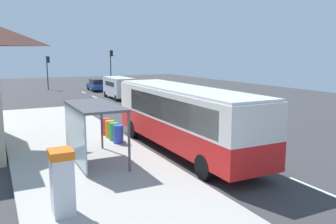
{
  "coord_description": "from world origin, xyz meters",
  "views": [
    {
      "loc": [
        -9.85,
        -14.25,
        4.8
      ],
      "look_at": [
        -1.0,
        3.18,
        1.5
      ],
      "focal_mm": 36.91,
      "sensor_mm": 36.0,
      "label": 1
    }
  ],
  "objects": [
    {
      "name": "recycling_bin_blue",
      "position": [
        -4.2,
        2.63,
        0.66
      ],
      "size": [
        0.52,
        0.52,
        0.95
      ],
      "primitive_type": "cylinder",
      "color": "blue",
      "rests_on": "sidewalk_platform"
    },
    {
      "name": "ground_plane",
      "position": [
        0.0,
        14.0,
        -0.02
      ],
      "size": [
        56.0,
        92.0,
        0.04
      ],
      "primitive_type": "cube",
      "color": "#38383A"
    },
    {
      "name": "sidewalk_platform",
      "position": [
        -6.4,
        2.0,
        0.09
      ],
      "size": [
        6.2,
        30.0,
        0.18
      ],
      "primitive_type": "cube",
      "color": "#ADAAA3",
      "rests_on": "ground"
    },
    {
      "name": "lane_stripe_seg_3",
      "position": [
        0.25,
        9.0,
        0.01
      ],
      "size": [
        0.16,
        2.2,
        0.01
      ],
      "primitive_type": "cube",
      "color": "silver",
      "rests_on": "ground"
    },
    {
      "name": "lane_stripe_seg_1",
      "position": [
        0.25,
        -1.0,
        0.01
      ],
      "size": [
        0.16,
        2.2,
        0.01
      ],
      "primitive_type": "cube",
      "color": "silver",
      "rests_on": "ground"
    },
    {
      "name": "ticket_machine",
      "position": [
        -8.29,
        -4.43,
        1.17
      ],
      "size": [
        0.66,
        0.76,
        1.94
      ],
      "color": "silver",
      "rests_on": "sidewalk_platform"
    },
    {
      "name": "lane_stripe_seg_2",
      "position": [
        0.25,
        4.0,
        0.01
      ],
      "size": [
        0.16,
        2.2,
        0.01
      ],
      "primitive_type": "cube",
      "color": "silver",
      "rests_on": "ground"
    },
    {
      "name": "traffic_light_far_side",
      "position": [
        -3.09,
        34.74,
        3.04
      ],
      "size": [
        0.49,
        0.28,
        4.53
      ],
      "color": "#2D2D2D",
      "rests_on": "ground"
    },
    {
      "name": "white_van",
      "position": [
        2.2,
        21.24,
        1.34
      ],
      "size": [
        2.11,
        5.24,
        2.3
      ],
      "color": "silver",
      "rests_on": "ground"
    },
    {
      "name": "lane_stripe_seg_5",
      "position": [
        0.25,
        19.0,
        0.01
      ],
      "size": [
        0.16,
        2.2,
        0.01
      ],
      "primitive_type": "cube",
      "color": "silver",
      "rests_on": "ground"
    },
    {
      "name": "lane_stripe_seg_6",
      "position": [
        0.25,
        24.0,
        0.01
      ],
      "size": [
        0.16,
        2.2,
        0.01
      ],
      "primitive_type": "cube",
      "color": "silver",
      "rests_on": "ground"
    },
    {
      "name": "traffic_light_near_side",
      "position": [
        5.5,
        33.94,
        3.54
      ],
      "size": [
        0.49,
        0.28,
        5.36
      ],
      "color": "#2D2D2D",
      "rests_on": "ground"
    },
    {
      "name": "recycling_bin_orange",
      "position": [
        -4.2,
        4.03,
        0.66
      ],
      "size": [
        0.52,
        0.52,
        0.95
      ],
      "primitive_type": "cylinder",
      "color": "orange",
      "rests_on": "sidewalk_platform"
    },
    {
      "name": "sedan_near",
      "position": [
        2.3,
        30.23,
        0.79
      ],
      "size": [
        1.94,
        4.45,
        1.52
      ],
      "color": "navy",
      "rests_on": "ground"
    },
    {
      "name": "lane_stripe_seg_4",
      "position": [
        0.25,
        14.0,
        0.01
      ],
      "size": [
        0.16,
        2.2,
        0.01
      ],
      "primitive_type": "cube",
      "color": "silver",
      "rests_on": "ground"
    },
    {
      "name": "recycling_bin_red",
      "position": [
        -4.2,
        4.73,
        0.66
      ],
      "size": [
        0.52,
        0.52,
        0.95
      ],
      "primitive_type": "cylinder",
      "color": "red",
      "rests_on": "sidewalk_platform"
    },
    {
      "name": "lane_stripe_seg_0",
      "position": [
        0.25,
        -6.0,
        0.01
      ],
      "size": [
        0.16,
        2.2,
        0.01
      ],
      "primitive_type": "cube",
      "color": "silver",
      "rests_on": "ground"
    },
    {
      "name": "bus",
      "position": [
        -1.71,
        0.2,
        1.84
      ],
      "size": [
        2.59,
        11.02,
        3.21
      ],
      "color": "red",
      "rests_on": "ground"
    },
    {
      "name": "recycling_bin_green",
      "position": [
        -4.2,
        3.33,
        0.66
      ],
      "size": [
        0.52,
        0.52,
        0.95
      ],
      "primitive_type": "cylinder",
      "color": "green",
      "rests_on": "sidewalk_platform"
    },
    {
      "name": "bus_shelter",
      "position": [
        -6.41,
        0.09,
        2.1
      ],
      "size": [
        1.8,
        4.0,
        2.5
      ],
      "color": "#4C4C51",
      "rests_on": "sidewalk_platform"
    },
    {
      "name": "lane_stripe_seg_7",
      "position": [
        0.25,
        29.0,
        0.01
      ],
      "size": [
        0.16,
        2.2,
        0.01
      ],
      "primitive_type": "cube",
      "color": "silver",
      "rests_on": "ground"
    }
  ]
}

